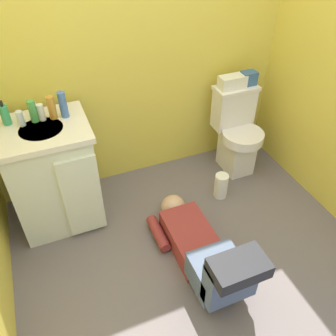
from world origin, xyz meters
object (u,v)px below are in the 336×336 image
(paper_towel_roll, at_px, (221,186))
(toiletry_bag, at_px, (249,78))
(bottle_green, at_px, (33,111))
(soap_dispenser, at_px, (5,115))
(bottle_blue, at_px, (63,105))
(vanity_cabinet, at_px, (54,175))
(toilet, at_px, (236,132))
(tissue_box, at_px, (232,82))
(person_plumber, at_px, (203,251))
(faucet, at_px, (36,110))
(bottle_clear, at_px, (20,118))
(bottle_white, at_px, (41,112))
(bottle_amber, at_px, (52,108))

(paper_towel_roll, bearing_deg, toiletry_bag, 45.35)
(bottle_green, bearing_deg, soap_dispenser, 168.69)
(bottle_green, distance_m, bottle_blue, 0.19)
(vanity_cabinet, bearing_deg, toilet, 1.98)
(tissue_box, relative_size, bottle_green, 1.48)
(person_plumber, bearing_deg, toiletry_bag, 48.73)
(faucet, bearing_deg, toiletry_bag, -0.07)
(vanity_cabinet, height_order, person_plumber, vanity_cabinet)
(tissue_box, distance_m, bottle_blue, 1.33)
(soap_dispenser, height_order, bottle_blue, bottle_blue)
(bottle_clear, relative_size, bottle_green, 0.69)
(bottle_white, bearing_deg, toilet, -1.46)
(faucet, relative_size, paper_towel_roll, 0.46)
(toilet, distance_m, bottle_amber, 1.54)
(toilet, height_order, vanity_cabinet, vanity_cabinet)
(bottle_blue, bearing_deg, faucet, 158.10)
(toiletry_bag, relative_size, soap_dispenser, 0.75)
(faucet, distance_m, bottle_amber, 0.12)
(toilet, bearing_deg, toiletry_bag, 40.77)
(toilet, relative_size, faucet, 7.50)
(person_plumber, distance_m, bottle_blue, 1.32)
(paper_towel_roll, bearing_deg, person_plumber, -128.62)
(bottle_green, height_order, paper_towel_roll, bottle_green)
(bottle_amber, distance_m, paper_towel_roll, 1.44)
(soap_dispenser, bearing_deg, tissue_box, 0.61)
(bottle_white, bearing_deg, vanity_cabinet, -104.21)
(bottle_green, distance_m, bottle_white, 0.05)
(faucet, bearing_deg, bottle_clear, -144.50)
(tissue_box, distance_m, bottle_amber, 1.41)
(faucet, relative_size, person_plumber, 0.09)
(person_plumber, height_order, tissue_box, tissue_box)
(toilet, xyz_separation_m, bottle_blue, (-1.37, 0.02, 0.54))
(vanity_cabinet, bearing_deg, paper_towel_roll, -12.09)
(bottle_green, xyz_separation_m, bottle_white, (0.05, 0.00, -0.02))
(toilet, distance_m, bottle_white, 1.60)
(vanity_cabinet, height_order, bottle_green, bottle_green)
(soap_dispenser, xyz_separation_m, bottle_amber, (0.29, -0.04, 0.01))
(bottle_white, bearing_deg, bottle_green, -179.87)
(person_plumber, xyz_separation_m, paper_towel_roll, (0.46, 0.57, -0.07))
(person_plumber, xyz_separation_m, soap_dispenser, (-0.98, 0.96, 0.71))
(faucet, xyz_separation_m, toiletry_bag, (1.65, -0.00, -0.06))
(vanity_cabinet, bearing_deg, faucet, 91.31)
(bottle_blue, height_order, paper_towel_roll, bottle_blue)
(vanity_cabinet, distance_m, paper_towel_roll, 1.31)
(tissue_box, bearing_deg, person_plumber, -125.94)
(tissue_box, distance_m, paper_towel_roll, 0.84)
(tissue_box, distance_m, toiletry_bag, 0.15)
(toiletry_bag, height_order, bottle_white, bottle_white)
(bottle_clear, height_order, paper_towel_roll, bottle_clear)
(bottle_white, bearing_deg, person_plumber, -50.73)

